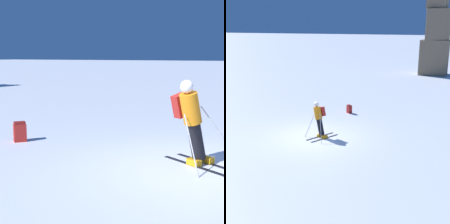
% 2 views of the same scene
% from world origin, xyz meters
% --- Properties ---
extents(ground_plane, '(300.00, 300.00, 0.00)m').
position_xyz_m(ground_plane, '(0.00, 0.00, 0.00)').
color(ground_plane, white).
extents(skier, '(1.39, 1.64, 1.71)m').
position_xyz_m(skier, '(0.14, 0.14, 0.93)').
color(skier, black).
rests_on(skier, ground).
extents(rock_pillar, '(2.87, 2.52, 10.33)m').
position_xyz_m(rock_pillar, '(3.33, 22.01, 4.33)').
color(rock_pillar, '#7A664C').
rests_on(rock_pillar, ground).
extents(spare_backpack, '(0.37, 0.36, 0.50)m').
position_xyz_m(spare_backpack, '(0.10, 4.49, 0.24)').
color(spare_backpack, '#AD231E').
rests_on(spare_backpack, ground).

